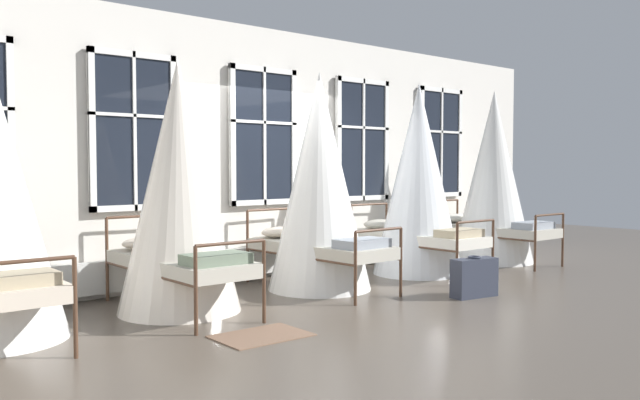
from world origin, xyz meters
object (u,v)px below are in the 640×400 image
cot_second (179,191)px  cot_fourth (418,182)px  suitcase_dark (474,278)px  cot_fifth (493,180)px  cot_third (319,185)px

cot_second → cot_fourth: bearing=-88.9°
cot_second → suitcase_dark: bearing=-116.8°
cot_second → cot_fifth: bearing=-88.9°
cot_third → cot_fourth: cot_fourth is taller
cot_second → cot_third: size_ratio=0.98×
cot_fourth → cot_fifth: 1.76m
cot_fifth → suitcase_dark: size_ratio=4.53×
cot_second → cot_fourth: cot_fourth is taller
cot_second → cot_fourth: 3.70m
cot_third → suitcase_dark: cot_third is taller
cot_third → cot_fourth: 1.80m
cot_third → cot_fifth: size_ratio=0.98×
cot_fifth → suitcase_dark: bearing=121.9°
cot_second → cot_fifth: 5.45m
cot_second → cot_third: cot_third is taller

